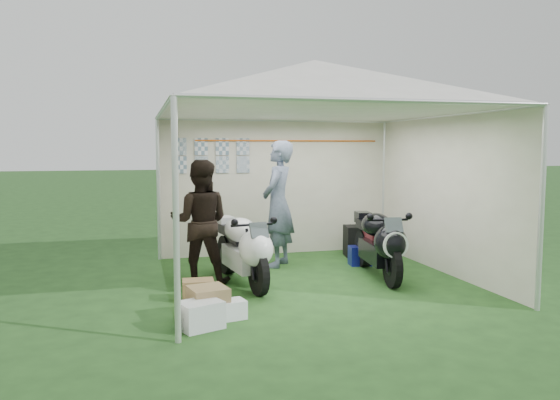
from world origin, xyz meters
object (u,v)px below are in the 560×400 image
at_px(paddock_stand, 362,256).
at_px(crate_2, 232,309).
at_px(canopy_tent, 314,92).
at_px(person_dark_jacket, 200,222).
at_px(crate_0, 200,315).
at_px(crate_1, 208,303).
at_px(crate_3, 198,290).
at_px(motorcycle_black, 380,242).
at_px(equipment_box, 360,241).
at_px(motorcycle_white, 244,247).
at_px(person_blue_jacket, 278,204).

bearing_deg(paddock_stand, crate_2, -138.59).
distance_m(canopy_tent, person_dark_jacket, 2.32).
relative_size(crate_0, crate_2, 1.53).
bearing_deg(crate_0, person_dark_jacket, 83.36).
xyz_separation_m(person_dark_jacket, crate_1, (-0.10, -1.57, -0.66)).
xyz_separation_m(canopy_tent, crate_3, (-1.66, -0.63, -2.45)).
bearing_deg(motorcycle_black, equipment_box, 83.84).
relative_size(motorcycle_white, crate_1, 4.84).
bearing_deg(crate_0, crate_1, 68.54).
relative_size(person_dark_jacket, person_blue_jacket, 0.86).
distance_m(motorcycle_black, crate_0, 3.11).
distance_m(crate_1, crate_2, 0.27).
height_order(person_blue_jacket, crate_2, person_blue_jacket).
relative_size(crate_0, crate_1, 1.08).
bearing_deg(crate_1, crate_2, -14.19).
bearing_deg(canopy_tent, crate_3, -159.15).
bearing_deg(crate_1, canopy_tent, 40.22).
xyz_separation_m(paddock_stand, equipment_box, (0.25, 0.66, 0.11)).
bearing_deg(motorcycle_white, equipment_box, 24.10).
bearing_deg(person_blue_jacket, person_dark_jacket, -25.84).
xyz_separation_m(canopy_tent, person_dark_jacket, (-1.53, 0.18, -1.74)).
bearing_deg(crate_1, equipment_box, 43.09).
relative_size(motorcycle_white, person_blue_jacket, 0.96).
xyz_separation_m(canopy_tent, motorcycle_black, (0.94, -0.15, -2.06)).
height_order(paddock_stand, person_blue_jacket, person_blue_jacket).
distance_m(motorcycle_white, crate_2, 1.48).
bearing_deg(person_dark_jacket, crate_3, 94.67).
bearing_deg(equipment_box, person_blue_jacket, -165.96).
distance_m(canopy_tent, crate_2, 3.18).
relative_size(canopy_tent, crate_3, 15.24).
distance_m(crate_1, crate_3, 0.75).
xyz_separation_m(person_dark_jacket, crate_2, (0.15, -1.63, -0.74)).
relative_size(person_blue_jacket, crate_3, 5.23).
bearing_deg(canopy_tent, person_blue_jacket, 103.97).
distance_m(crate_0, crate_1, 0.32).
xyz_separation_m(motorcycle_black, crate_3, (-2.59, -0.48, -0.40)).
height_order(equipment_box, crate_2, equipment_box).
relative_size(canopy_tent, equipment_box, 10.96).
relative_size(motorcycle_white, crate_0, 4.46).
height_order(motorcycle_white, motorcycle_black, motorcycle_black).
distance_m(canopy_tent, motorcycle_white, 2.29).
height_order(paddock_stand, crate_3, paddock_stand).
height_order(crate_0, crate_3, crate_0).
relative_size(person_dark_jacket, equipment_box, 3.24).
distance_m(crate_2, crate_3, 0.86).
height_order(canopy_tent, crate_0, canopy_tent).
bearing_deg(canopy_tent, paddock_stand, 33.79).
xyz_separation_m(paddock_stand, crate_0, (-2.79, -2.38, -0.01)).
bearing_deg(motorcycle_white, motorcycle_black, -10.43).
bearing_deg(crate_0, person_blue_jacket, 60.40).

